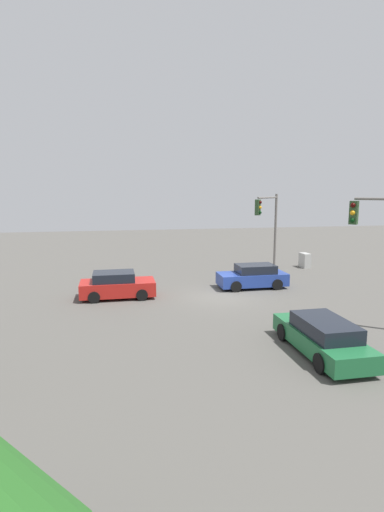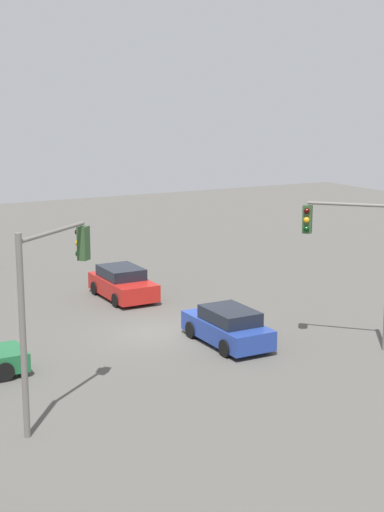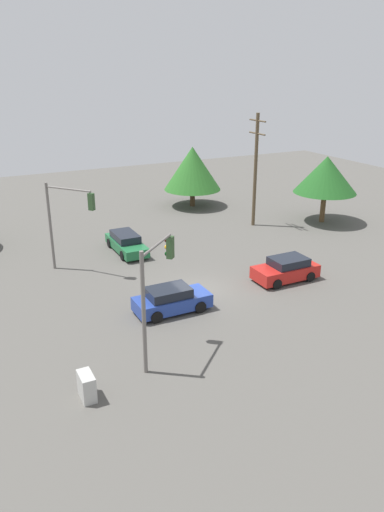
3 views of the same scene
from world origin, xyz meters
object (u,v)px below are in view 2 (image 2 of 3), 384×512
object	(u,v)px
sedan_red	(123,283)
sedan_blue	(228,327)
traffic_signal_cross	(50,288)
traffic_signal_main	(353,246)

from	to	relation	value
sedan_red	sedan_blue	xyz separation A→B (m)	(-0.74, 8.23, -0.01)
traffic_signal_cross	sedan_blue	bearing A→B (deg)	-15.59
traffic_signal_main	traffic_signal_cross	world-z (taller)	traffic_signal_cross
traffic_signal_main	sedan_blue	bearing A→B (deg)	13.82
sedan_red	traffic_signal_cross	distance (m)	14.22
sedan_blue	sedan_red	bearing A→B (deg)	95.11
sedan_red	sedan_blue	size ratio (longest dim) A/B	0.98
traffic_signal_main	traffic_signal_cross	bearing A→B (deg)	51.14
sedan_blue	traffic_signal_cross	world-z (taller)	traffic_signal_cross
traffic_signal_main	traffic_signal_cross	distance (m)	12.04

